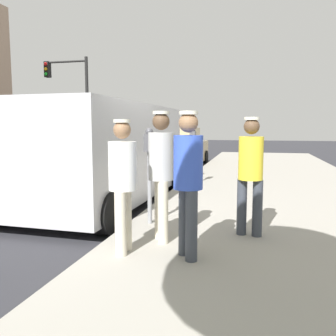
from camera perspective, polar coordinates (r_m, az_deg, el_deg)
The scene contains 11 objects.
ground_plane at distance 6.98m, azimuth -11.95°, elevation -7.56°, with size 80.00×80.00×0.00m, color #2D2D33.
sidewalk_slab at distance 6.33m, azimuth 18.33°, elevation -8.53°, with size 5.00×32.00×0.15m, color #9E998E.
parking_meter_near at distance 5.63m, azimuth -2.97°, elevation 1.41°, with size 0.14×0.18×1.52m.
parking_meter_far at distance 9.53m, azimuth 3.96°, elevation 3.52°, with size 0.14×0.18×1.52m.
pedestrian_in_gray at distance 4.75m, azimuth -1.10°, elevation 0.10°, with size 0.34×0.34×1.74m.
pedestrian_in_white at distance 4.34m, azimuth -7.22°, elevation -1.58°, with size 0.34×0.36×1.63m.
pedestrian_in_blue at distance 4.13m, azimuth 3.22°, elevation -1.13°, with size 0.34×0.34×1.72m.
pedestrian_in_yellow at distance 5.12m, azimuth 13.02°, elevation -0.11°, with size 0.36×0.34×1.67m.
parked_van at distance 7.84m, azimuth -9.71°, elevation 2.59°, with size 2.26×5.26×2.15m.
parked_sedan_ahead at distance 15.12m, azimuth 1.49°, elevation 3.02°, with size 2.15×4.49×1.65m.
traffic_light_corner at distance 19.44m, azimuth -15.08°, elevation 11.76°, with size 2.48×0.42×5.20m.
Camera 1 is at (2.96, -6.09, 1.69)m, focal length 38.25 mm.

